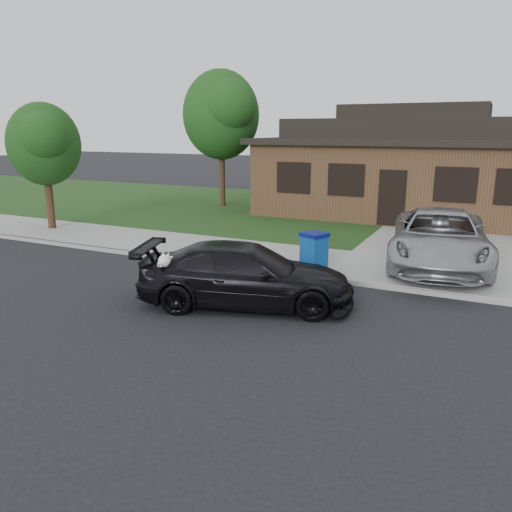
% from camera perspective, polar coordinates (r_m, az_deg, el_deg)
% --- Properties ---
extents(ground, '(120.00, 120.00, 0.00)m').
position_cam_1_polar(ground, '(11.75, -16.09, -4.88)').
color(ground, black).
rests_on(ground, ground).
extents(sidewalk, '(60.00, 3.00, 0.12)m').
position_cam_1_polar(sidewalk, '(15.63, -3.92, 0.61)').
color(sidewalk, gray).
rests_on(sidewalk, ground).
extents(curb, '(60.00, 0.12, 0.12)m').
position_cam_1_polar(curb, '(14.39, -6.87, -0.66)').
color(curb, gray).
rests_on(curb, ground).
extents(lawn, '(60.00, 13.00, 0.13)m').
position_cam_1_polar(lawn, '(22.79, 6.10, 4.90)').
color(lawn, '#193814').
rests_on(lawn, ground).
extents(driveway, '(4.50, 13.00, 0.14)m').
position_cam_1_polar(driveway, '(18.61, 20.48, 1.98)').
color(driveway, gray).
rests_on(driveway, ground).
extents(sedan, '(5.02, 3.26, 1.35)m').
position_cam_1_polar(sedan, '(10.82, -1.23, -2.17)').
color(sedan, black).
rests_on(sedan, ground).
extents(minivan, '(3.14, 5.65, 1.50)m').
position_cam_1_polar(minivan, '(14.36, 20.24, 1.92)').
color(minivan, '#A1A4A8').
rests_on(minivan, driveway).
extents(recycling_bin, '(0.78, 0.78, 0.99)m').
position_cam_1_polar(recycling_bin, '(13.32, 6.64, 0.61)').
color(recycling_bin, '#0C448C').
rests_on(recycling_bin, sidewalk).
extents(house, '(12.60, 8.60, 4.65)m').
position_cam_1_polar(house, '(23.50, 17.28, 9.71)').
color(house, '#422B1C').
rests_on(house, ground).
extents(tree_0, '(3.78, 3.60, 6.34)m').
position_cam_1_polar(tree_0, '(24.20, -3.81, 15.98)').
color(tree_0, '#332114').
rests_on(tree_0, ground).
extents(tree_2, '(2.73, 2.60, 4.59)m').
position_cam_1_polar(tree_2, '(20.00, -23.05, 11.80)').
color(tree_2, '#332114').
rests_on(tree_2, ground).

